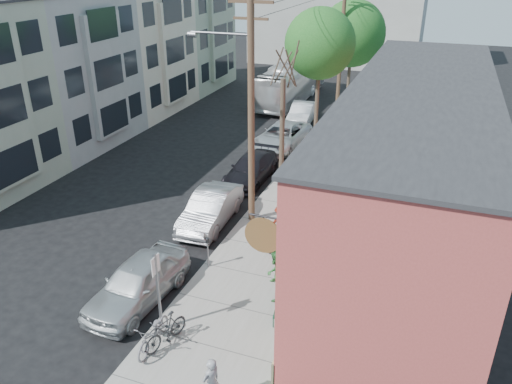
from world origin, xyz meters
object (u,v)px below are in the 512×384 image
(parking_meter_near, at_px, (208,248))
(cyclist, at_px, (283,226))
(patron_grey, at_px, (211,383))
(car_0, at_px, (138,282))
(patio_chair_a, at_px, (294,287))
(bus, at_px, (291,82))
(car_2, at_px, (251,169))
(parking_meter_far, at_px, (281,162))
(car_1, at_px, (211,209))
(tree_leafy_far, at_px, (352,34))
(tree_bare, at_px, (282,138))
(tree_leafy_mid, at_px, (320,44))
(patio_chair_b, at_px, (281,314))
(car_3, at_px, (282,136))
(patron_green, at_px, (276,276))
(parked_bike_b, at_px, (153,334))
(car_4, at_px, (302,113))
(parked_bike_a, at_px, (165,331))
(utility_pole_near, at_px, (250,105))
(sign_post, at_px, (158,285))

(parking_meter_near, xyz_separation_m, cyclist, (2.21, 2.38, 0.12))
(patron_grey, xyz_separation_m, car_0, (-4.32, 3.31, -0.15))
(patio_chair_a, height_order, bus, bus)
(patio_chair_a, xyz_separation_m, car_0, (-5.07, -1.84, 0.18))
(car_2, distance_m, bus, 16.38)
(parking_meter_far, distance_m, car_1, 5.94)
(tree_leafy_far, xyz_separation_m, cyclist, (1.66, -22.18, -4.46))
(tree_bare, relative_size, tree_leafy_mid, 0.69)
(patio_chair_b, height_order, car_3, car_3)
(patio_chair_b, bearing_deg, patron_green, 106.80)
(parked_bike_b, bearing_deg, patio_chair_a, 45.77)
(parked_bike_b, bearing_deg, parking_meter_near, 90.91)
(car_3, bearing_deg, car_4, 96.72)
(patron_grey, height_order, parked_bike_a, patron_grey)
(patron_grey, bearing_deg, tree_leafy_mid, -150.09)
(patron_green, xyz_separation_m, cyclist, (-0.81, 3.36, 0.02))
(tree_leafy_mid, xyz_separation_m, car_0, (-2.00, -16.76, -5.57))
(parking_meter_near, distance_m, car_0, 2.94)
(patron_green, height_order, car_3, patron_green)
(parking_meter_near, bearing_deg, parked_bike_a, -82.08)
(parking_meter_far, bearing_deg, cyclist, -71.81)
(tree_leafy_mid, relative_size, patron_grey, 5.29)
(patio_chair_a, bearing_deg, parking_meter_near, 174.66)
(tree_leafy_far, relative_size, patron_green, 4.22)
(parked_bike_a, bearing_deg, parking_meter_near, 113.95)
(utility_pole_near, xyz_separation_m, patio_chair_a, (3.48, -4.84, -4.82))
(patio_chair_b, height_order, parked_bike_a, parked_bike_a)
(patio_chair_a, height_order, patio_chair_b, same)
(utility_pole_near, height_order, cyclist, utility_pole_near)
(car_0, height_order, bus, bus)
(sign_post, xyz_separation_m, bus, (-4.17, 28.22, -0.30))
(patron_grey, xyz_separation_m, bus, (-6.94, 30.39, 0.60))
(patio_chair_b, height_order, cyclist, cyclist)
(car_4, bearing_deg, tree_leafy_mid, -69.71)
(sign_post, bearing_deg, tree_leafy_mid, 88.56)
(patron_grey, distance_m, parked_bike_a, 2.79)
(utility_pole_near, relative_size, patio_chair_a, 11.36)
(parked_bike_a, distance_m, car_2, 12.82)
(patio_chair_b, xyz_separation_m, car_2, (-5.06, 10.63, 0.07))
(patron_green, relative_size, car_1, 0.41)
(sign_post, distance_m, bus, 28.53)
(utility_pole_near, distance_m, patron_green, 7.28)
(patron_grey, bearing_deg, cyclist, -152.10)
(sign_post, relative_size, parking_meter_far, 2.26)
(sign_post, xyz_separation_m, parked_bike_a, (0.49, -0.57, -1.17))
(car_1, bearing_deg, car_2, 87.30)
(tree_leafy_mid, bearing_deg, car_4, 114.05)
(tree_leafy_far, relative_size, car_4, 1.84)
(tree_bare, distance_m, patron_green, 8.87)
(patio_chair_a, height_order, car_1, car_1)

